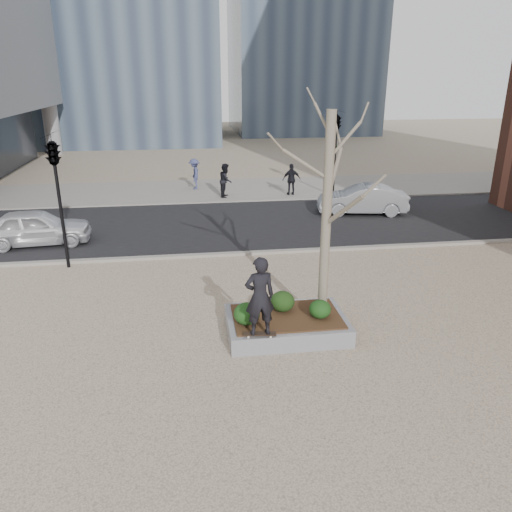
{
  "coord_description": "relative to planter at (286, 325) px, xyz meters",
  "views": [
    {
      "loc": [
        -1.35,
        -11.11,
        6.24
      ],
      "look_at": [
        0.5,
        2.0,
        1.4
      ],
      "focal_mm": 35.0,
      "sensor_mm": 36.0,
      "label": 1
    }
  ],
  "objects": [
    {
      "name": "shrub_right",
      "position": [
        0.8,
        -0.22,
        0.5
      ],
      "size": [
        0.55,
        0.55,
        0.47
      ],
      "primitive_type": "ellipsoid",
      "color": "#183511",
      "rests_on": "planter_mulch"
    },
    {
      "name": "car_silver",
      "position": [
        5.8,
        10.87,
        0.47
      ],
      "size": [
        4.31,
        2.09,
        1.36
      ],
      "primitive_type": "imported",
      "rotation": [
        0.0,
        0.0,
        4.55
      ],
      "color": "#9B9EA3",
      "rests_on": "street"
    },
    {
      "name": "shrub_middle",
      "position": [
        -0.05,
        0.29,
        0.53
      ],
      "size": [
        0.62,
        0.62,
        0.53
      ],
      "primitive_type": "ellipsoid",
      "color": "#173210",
      "rests_on": "planter_mulch"
    },
    {
      "name": "planter_mulch",
      "position": [
        0.0,
        0.0,
        0.25
      ],
      "size": [
        2.7,
        1.7,
        0.04
      ],
      "primitive_type": "cube",
      "color": "#382314",
      "rests_on": "planter"
    },
    {
      "name": "far_sidewalk",
      "position": [
        -1.0,
        17.0,
        -0.21
      ],
      "size": [
        60.0,
        6.0,
        0.02
      ],
      "primitive_type": "cube",
      "color": "gray",
      "rests_on": "ground"
    },
    {
      "name": "pedestrian_a",
      "position": [
        -0.26,
        15.23,
        0.69
      ],
      "size": [
        0.86,
        1.0,
        1.77
      ],
      "primitive_type": "imported",
      "rotation": [
        0.0,
        0.0,
        1.33
      ],
      "color": "black",
      "rests_on": "far_sidewalk"
    },
    {
      "name": "traffic_light_near",
      "position": [
        -6.5,
        5.6,
        2.02
      ],
      "size": [
        0.6,
        2.48,
        4.5
      ],
      "primitive_type": null,
      "color": "black",
      "rests_on": "ground"
    },
    {
      "name": "street",
      "position": [
        -1.0,
        10.0,
        -0.21
      ],
      "size": [
        60.0,
        8.0,
        0.02
      ],
      "primitive_type": "cube",
      "color": "black",
      "rests_on": "ground"
    },
    {
      "name": "skateboarder",
      "position": [
        -0.82,
        -0.88,
        1.26
      ],
      "size": [
        0.74,
        0.53,
        1.91
      ],
      "primitive_type": "imported",
      "rotation": [
        0.0,
        0.0,
        3.25
      ],
      "color": "black",
      "rests_on": "skateboard"
    },
    {
      "name": "skateboard",
      "position": [
        -0.82,
        -0.88,
        0.26
      ],
      "size": [
        0.8,
        0.3,
        0.08
      ],
      "primitive_type": null,
      "rotation": [
        0.0,
        0.0,
        -0.14
      ],
      "color": "black",
      "rests_on": "planter"
    },
    {
      "name": "sycamore_tree",
      "position": [
        1.0,
        0.3,
        3.56
      ],
      "size": [
        2.8,
        2.8,
        6.6
      ],
      "primitive_type": null,
      "color": "gray",
      "rests_on": "planter_mulch"
    },
    {
      "name": "police_car",
      "position": [
        -8.17,
        8.24,
        0.49
      ],
      "size": [
        4.19,
        2.01,
        1.38
      ],
      "primitive_type": "imported",
      "rotation": [
        0.0,
        0.0,
        1.67
      ],
      "color": "silver",
      "rests_on": "street"
    },
    {
      "name": "planter",
      "position": [
        0.0,
        0.0,
        0.0
      ],
      "size": [
        3.0,
        2.0,
        0.45
      ],
      "primitive_type": "cube",
      "color": "gray",
      "rests_on": "ground"
    },
    {
      "name": "ground",
      "position": [
        -1.0,
        0.0,
        -0.23
      ],
      "size": [
        120.0,
        120.0,
        0.0
      ],
      "primitive_type": "plane",
      "color": "#C0AD8D",
      "rests_on": "ground"
    },
    {
      "name": "traffic_light_far",
      "position": [
        5.5,
        14.6,
        2.02
      ],
      "size": [
        0.6,
        2.48,
        4.5
      ],
      "primitive_type": null,
      "color": "black",
      "rests_on": "ground"
    },
    {
      "name": "pedestrian_c",
      "position": [
        3.3,
        15.15,
        0.64
      ],
      "size": [
        1.01,
        0.45,
        1.69
      ],
      "primitive_type": "imported",
      "rotation": [
        0.0,
        0.0,
        3.18
      ],
      "color": "black",
      "rests_on": "far_sidewalk"
    },
    {
      "name": "pedestrian_b",
      "position": [
        -1.87,
        17.35,
        0.66
      ],
      "size": [
        0.66,
        1.13,
        1.73
      ],
      "primitive_type": "imported",
      "rotation": [
        0.0,
        0.0,
        4.73
      ],
      "color": "#3E4470",
      "rests_on": "far_sidewalk"
    },
    {
      "name": "shrub_left",
      "position": [
        -1.05,
        -0.29,
        0.54
      ],
      "size": [
        0.64,
        0.64,
        0.54
      ],
      "primitive_type": "ellipsoid",
      "color": "#1A3C13",
      "rests_on": "planter_mulch"
    }
  ]
}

